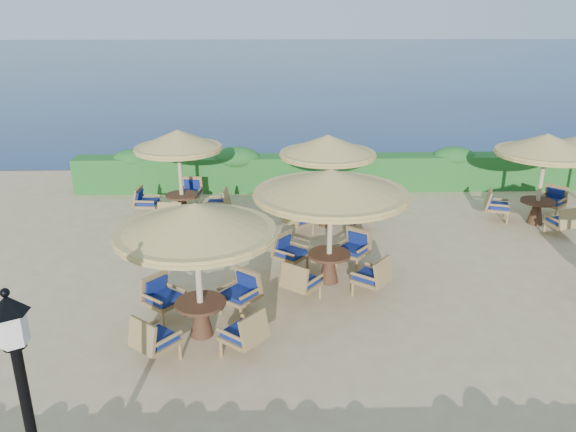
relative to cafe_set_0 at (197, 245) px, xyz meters
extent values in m
plane|color=tan|center=(3.67, 2.17, -1.86)|extent=(120.00, 120.00, 0.00)
plane|color=#0B1C4C|center=(3.67, 72.17, -1.86)|extent=(160.00, 160.00, 0.00)
cube|color=#1A511D|center=(3.67, 9.37, -1.26)|extent=(18.00, 0.90, 1.20)
cylinder|color=silver|center=(-1.13, -4.63, 1.12)|extent=(0.30, 0.30, 0.36)
cone|color=black|center=(-1.13, -4.63, 1.36)|extent=(0.40, 0.40, 0.18)
cylinder|color=tan|center=(0.00, 0.00, -0.66)|extent=(0.12, 0.12, 2.40)
cone|color=olive|center=(0.00, 0.00, 0.52)|extent=(2.96, 2.96, 0.55)
cylinder|color=olive|center=(0.00, 0.00, 0.24)|extent=(2.90, 2.90, 0.14)
cylinder|color=#4B2B1A|center=(0.00, 0.00, -1.18)|extent=(0.96, 0.96, 0.06)
cone|color=#4B2B1A|center=(0.00, 0.00, -1.53)|extent=(0.44, 0.44, 0.64)
cylinder|color=tan|center=(2.64, 2.18, -0.66)|extent=(0.12, 0.12, 2.40)
cone|color=olive|center=(2.64, 2.18, 0.52)|extent=(3.43, 3.43, 0.55)
cylinder|color=olive|center=(2.64, 2.18, 0.24)|extent=(3.36, 3.36, 0.14)
cylinder|color=#4B2B1A|center=(2.64, 2.18, -1.18)|extent=(0.96, 0.96, 0.06)
cone|color=#4B2B1A|center=(2.64, 2.18, -1.53)|extent=(0.44, 0.44, 0.64)
cylinder|color=tan|center=(-1.33, 6.69, -0.66)|extent=(0.12, 0.12, 2.40)
cone|color=olive|center=(-1.33, 6.69, 0.52)|extent=(2.57, 2.57, 0.55)
cylinder|color=olive|center=(-1.33, 6.69, 0.24)|extent=(2.52, 2.52, 0.14)
cylinder|color=#4B2B1A|center=(-1.33, 6.69, -1.18)|extent=(0.96, 0.96, 0.06)
cone|color=#4B2B1A|center=(-1.33, 6.69, -1.53)|extent=(0.44, 0.44, 0.64)
cylinder|color=tan|center=(2.93, 5.83, -0.66)|extent=(0.12, 0.12, 2.40)
cone|color=olive|center=(2.93, 5.83, 0.52)|extent=(2.71, 2.71, 0.55)
cylinder|color=olive|center=(2.93, 5.83, 0.24)|extent=(2.66, 2.66, 0.14)
cylinder|color=#4B2B1A|center=(2.93, 5.83, -1.18)|extent=(0.96, 0.96, 0.06)
cone|color=#4B2B1A|center=(2.93, 5.83, -1.53)|extent=(0.44, 0.44, 0.64)
cylinder|color=tan|center=(9.05, 5.79, -0.66)|extent=(0.12, 0.12, 2.40)
cone|color=olive|center=(9.05, 5.79, 0.52)|extent=(2.78, 2.78, 0.55)
cylinder|color=olive|center=(9.05, 5.79, 0.24)|extent=(2.72, 2.72, 0.14)
cylinder|color=#4B2B1A|center=(9.05, 5.79, -1.18)|extent=(0.96, 0.96, 0.06)
cone|color=#4B2B1A|center=(9.05, 5.79, -1.53)|extent=(0.44, 0.44, 0.64)
camera|label=1|loc=(1.36, -9.37, 3.92)|focal=35.00mm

